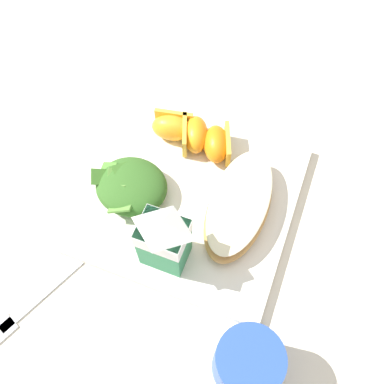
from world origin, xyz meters
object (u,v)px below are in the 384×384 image
(cheesy_pizza_bread, at_px, (240,203))
(milk_carton, at_px, (165,239))
(orange_wedge_rear, at_px, (172,127))
(orange_wedge_front, at_px, (217,144))
(white_plate, at_px, (192,198))
(orange_wedge_middle, at_px, (194,134))
(metal_fork, at_px, (40,296))
(green_salad_pile, at_px, (131,186))
(paper_napkin, at_px, (109,108))
(drinking_blue_cup, at_px, (247,363))

(cheesy_pizza_bread, distance_m, milk_carton, 0.13)
(orange_wedge_rear, bearing_deg, orange_wedge_front, 176.42)
(white_plate, height_order, milk_carton, milk_carton)
(milk_carton, height_order, orange_wedge_middle, milk_carton)
(white_plate, bearing_deg, orange_wedge_middle, -71.25)
(orange_wedge_middle, relative_size, metal_fork, 0.38)
(white_plate, bearing_deg, green_salad_pile, 18.45)
(white_plate, bearing_deg, cheesy_pizza_bread, -176.77)
(orange_wedge_front, xyz_separation_m, orange_wedge_rear, (0.07, -0.00, 0.00))
(cheesy_pizza_bread, bearing_deg, orange_wedge_rear, -31.88)
(milk_carton, relative_size, paper_napkin, 1.00)
(cheesy_pizza_bread, relative_size, paper_napkin, 1.55)
(green_salad_pile, xyz_separation_m, paper_napkin, (0.10, -0.13, -0.03))
(drinking_blue_cup, bearing_deg, orange_wedge_middle, -58.69)
(orange_wedge_middle, bearing_deg, milk_carton, 99.61)
(metal_fork, bearing_deg, orange_wedge_front, -116.68)
(cheesy_pizza_bread, bearing_deg, white_plate, 3.23)
(white_plate, relative_size, paper_napkin, 2.55)
(orange_wedge_rear, relative_size, metal_fork, 0.36)
(orange_wedge_front, relative_size, orange_wedge_middle, 1.00)
(cheesy_pizza_bread, height_order, orange_wedge_rear, orange_wedge_rear)
(metal_fork, distance_m, drinking_blue_cup, 0.27)
(orange_wedge_rear, bearing_deg, paper_napkin, -9.51)
(drinking_blue_cup, bearing_deg, metal_fork, 2.59)
(white_plate, distance_m, metal_fork, 0.24)
(white_plate, relative_size, metal_fork, 1.55)
(cheesy_pizza_bread, bearing_deg, paper_napkin, -22.07)
(paper_napkin, bearing_deg, cheesy_pizza_bread, 157.93)
(orange_wedge_rear, bearing_deg, green_salad_pile, 82.39)
(green_salad_pile, xyz_separation_m, metal_fork, (0.05, 0.17, -0.03))
(orange_wedge_middle, bearing_deg, cheesy_pizza_bread, 139.90)
(milk_carton, xyz_separation_m, orange_wedge_middle, (0.03, -0.18, -0.04))
(cheesy_pizza_bread, distance_m, metal_fork, 0.29)
(milk_carton, height_order, orange_wedge_front, milk_carton)
(white_plate, relative_size, milk_carton, 2.55)
(orange_wedge_front, height_order, orange_wedge_middle, same)
(white_plate, height_order, cheesy_pizza_bread, cheesy_pizza_bread)
(cheesy_pizza_bread, bearing_deg, green_salad_pile, 11.65)
(orange_wedge_front, xyz_separation_m, drinking_blue_cup, (-0.13, 0.27, 0.01))
(white_plate, relative_size, orange_wedge_front, 4.06)
(orange_wedge_middle, xyz_separation_m, orange_wedge_rear, (0.04, -0.00, 0.00))
(orange_wedge_front, bearing_deg, metal_fork, 63.32)
(white_plate, bearing_deg, orange_wedge_rear, -53.16)
(drinking_blue_cup, bearing_deg, cheesy_pizza_bread, -70.12)
(cheesy_pizza_bread, xyz_separation_m, orange_wedge_middle, (0.10, -0.08, 0.00))
(cheesy_pizza_bread, xyz_separation_m, orange_wedge_rear, (0.13, -0.08, 0.00))
(orange_wedge_rear, bearing_deg, cheesy_pizza_bread, 148.12)
(cheesy_pizza_bread, relative_size, green_salad_pile, 1.60)
(drinking_blue_cup, bearing_deg, orange_wedge_rear, -53.63)
(white_plate, height_order, metal_fork, white_plate)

